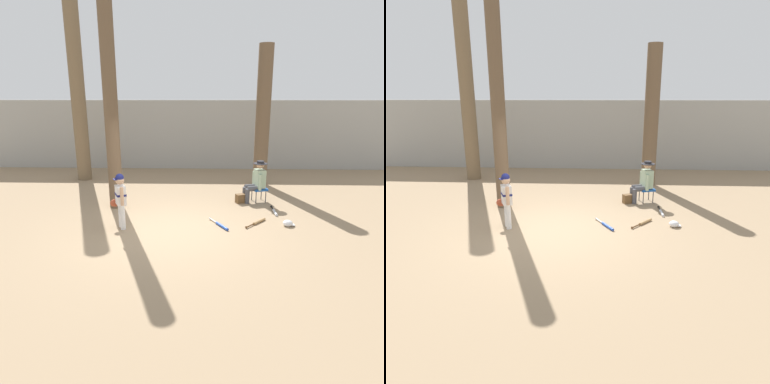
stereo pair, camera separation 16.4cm
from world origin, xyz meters
The scene contains 13 objects.
ground_plane centered at (0.00, 0.00, 0.00)m, with size 60.00×60.00×0.00m, color #937A5B.
concrete_back_wall centered at (0.00, 6.97, 1.40)m, with size 18.00×0.36×2.79m, color #9E9E99.
tree_near_player centered at (-1.60, 1.64, 2.48)m, with size 0.48×0.48×5.43m.
tree_behind_spectator centered at (2.75, 4.26, 1.95)m, with size 0.79×0.79×4.70m.
young_ballplayer centered at (-1.10, 0.09, 0.74)m, with size 0.47×0.54×1.31m.
folding_stool centered at (2.42, 2.27, 0.36)m, with size 0.49×0.49×0.41m.
seated_spectator centered at (2.33, 2.25, 0.64)m, with size 0.68×0.53×1.20m.
handbag_beside_stool centered at (1.91, 2.13, 0.13)m, with size 0.34×0.18×0.26m, color brown.
tree_far_left centered at (-3.56, 4.79, 2.95)m, with size 0.71×0.71×6.60m.
bat_blue_youth centered at (1.22, 0.24, 0.03)m, with size 0.45×0.76×0.07m.
bat_aluminum_silver centered at (2.69, 1.26, 0.03)m, with size 0.07×0.72×0.07m.
bat_wood_tan centered at (2.14, 0.49, 0.03)m, with size 0.57×0.64×0.07m.
batting_helmet_white centered at (2.82, 0.33, 0.07)m, with size 0.27×0.21×0.16m.
Camera 1 is at (0.80, -7.40, 3.04)m, focal length 32.20 mm.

